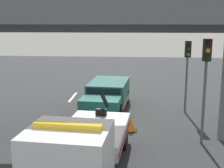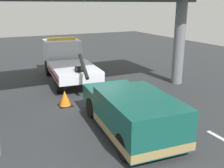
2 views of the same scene
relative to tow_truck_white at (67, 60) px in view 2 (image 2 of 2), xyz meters
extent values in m
cube|color=#2D3033|center=(-4.92, 0.06, -1.25)|extent=(60.00, 40.00, 0.10)
cube|color=silver|center=(-4.92, -2.58, -1.20)|extent=(2.60, 0.16, 0.01)
cube|color=silver|center=(1.08, -2.58, -1.20)|extent=(2.60, 0.16, 0.01)
cube|color=silver|center=(-1.92, 0.16, -0.28)|extent=(4.03, 2.71, 0.55)
cube|color=silver|center=(1.39, -0.12, 0.27)|extent=(2.23, 2.47, 1.65)
cube|color=black|center=(2.01, -0.17, 0.64)|extent=(0.25, 2.21, 0.66)
cube|color=maroon|center=(-1.82, 1.36, -0.36)|extent=(3.64, 0.33, 0.20)
cylinder|color=black|center=(-4.11, 0.34, 0.46)|extent=(1.42, 0.30, 1.07)
cylinder|color=black|center=(-3.30, 0.28, 0.12)|extent=(0.40, 0.48, 0.36)
cube|color=yellow|center=(1.39, -0.12, 1.18)|extent=(0.40, 1.93, 0.16)
cylinder|color=black|center=(1.28, 0.93, -0.70)|extent=(1.02, 0.40, 1.00)
cylinder|color=black|center=(1.11, -1.14, -0.70)|extent=(1.02, 0.40, 1.00)
cylinder|color=black|center=(-2.60, 1.26, -0.70)|extent=(1.02, 0.40, 1.00)
cylinder|color=black|center=(-2.77, -0.81, -0.70)|extent=(1.02, 0.40, 1.00)
cube|color=#145147|center=(-8.96, 0.12, -0.30)|extent=(3.63, 2.48, 1.35)
cube|color=#145147|center=(-6.37, -0.10, -0.50)|extent=(1.90, 2.25, 0.95)
cube|color=black|center=(-7.21, -0.03, 0.00)|extent=(0.22, 1.93, 0.59)
cube|color=#9E8451|center=(-8.96, 0.12, -0.79)|extent=(3.65, 2.50, 0.28)
cylinder|color=black|center=(-6.44, 0.87, -0.78)|extent=(0.86, 0.35, 0.84)
cylinder|color=black|center=(-6.60, -1.04, -0.78)|extent=(0.86, 0.35, 0.84)
cylinder|color=black|center=(-9.82, 1.15, -0.78)|extent=(0.86, 0.35, 0.84)
cylinder|color=black|center=(-9.98, -0.76, -0.78)|extent=(0.86, 0.35, 0.84)
cylinder|color=slate|center=(-4.00, -5.64, 1.34)|extent=(0.65, 0.65, 5.07)
cone|color=orange|center=(-4.69, 1.53, -0.83)|extent=(0.56, 0.56, 0.74)
cube|color=black|center=(-4.69, 1.53, -1.19)|extent=(0.62, 0.62, 0.03)
camera|label=1|loc=(9.13, 1.70, 4.02)|focal=48.41mm
camera|label=2|loc=(-16.13, 4.66, 3.40)|focal=42.27mm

